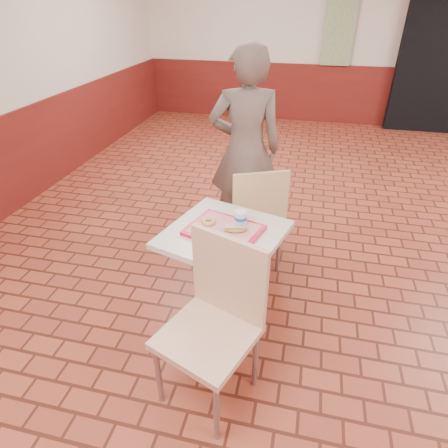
% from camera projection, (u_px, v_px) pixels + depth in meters
% --- Properties ---
extents(wainscot_band, '(8.00, 10.00, 1.00)m').
position_uv_depth(wainscot_band, '(426.00, 263.00, 2.55)').
color(wainscot_band, '#5B1611').
rests_on(wainscot_band, ground).
extents(promo_poster, '(0.50, 0.03, 1.20)m').
position_uv_depth(promo_poster, '(340.00, 26.00, 6.18)').
color(promo_poster, gray).
rests_on(promo_poster, wainscot_band).
extents(main_table, '(0.71, 0.71, 0.75)m').
position_uv_depth(main_table, '(224.00, 262.00, 2.55)').
color(main_table, beige).
rests_on(main_table, ground).
extents(chair_main_front, '(0.60, 0.60, 1.01)m').
position_uv_depth(chair_main_front, '(216.00, 316.00, 2.04)').
color(chair_main_front, tan).
rests_on(chair_main_front, ground).
extents(chair_main_back, '(0.57, 0.57, 0.94)m').
position_uv_depth(chair_main_back, '(255.00, 214.00, 3.07)').
color(chair_main_back, '#DFC186').
rests_on(chair_main_back, ground).
extents(customer, '(0.73, 0.58, 1.77)m').
position_uv_depth(customer, '(245.00, 150.00, 3.31)').
color(customer, '#685A51').
rests_on(customer, ground).
extents(serving_tray, '(0.45, 0.35, 0.03)m').
position_uv_depth(serving_tray, '(224.00, 230.00, 2.42)').
color(serving_tray, red).
rests_on(serving_tray, main_table).
extents(ring_donut, '(0.10, 0.10, 0.03)m').
position_uv_depth(ring_donut, '(208.00, 221.00, 2.45)').
color(ring_donut, tan).
rests_on(ring_donut, serving_tray).
extents(long_john_donut, '(0.15, 0.10, 0.04)m').
position_uv_depth(long_john_donut, '(235.00, 229.00, 2.37)').
color(long_john_donut, '#B48C34').
rests_on(long_john_donut, serving_tray).
extents(paper_cup, '(0.08, 0.08, 0.10)m').
position_uv_depth(paper_cup, '(241.00, 218.00, 2.42)').
color(paper_cup, white).
rests_on(paper_cup, serving_tray).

